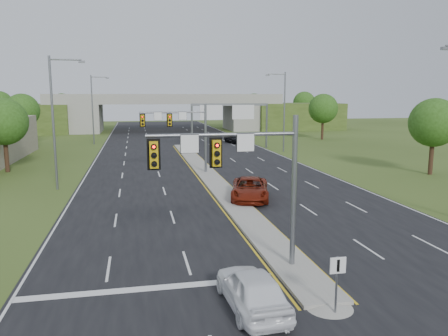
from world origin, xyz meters
TOP-DOWN VIEW (x-y plane):
  - ground at (0.00, 0.00)m, footprint 240.00×240.00m
  - road at (0.00, 35.00)m, footprint 24.00×160.00m
  - median at (0.00, 23.00)m, footprint 2.00×54.00m
  - median_nose at (0.00, -4.00)m, footprint 2.00×2.00m
  - lane_markings at (-0.60, 28.91)m, footprint 23.72×160.00m
  - signal_mast_near at (-2.26, -0.07)m, footprint 6.62×0.60m
  - signal_mast_far at (-2.26, 24.93)m, footprint 6.62×0.60m
  - keep_right_sign at (0.00, -4.53)m, footprint 0.60×0.13m
  - sign_gantry at (6.68, 44.92)m, footprint 11.58×0.44m
  - overpass at (0.00, 80.00)m, footprint 80.00×14.00m
  - lightpole_l_mid at (-13.30, 20.00)m, footprint 2.85×0.25m
  - lightpole_l_far at (-13.30, 55.00)m, footprint 2.85×0.25m
  - lightpole_r_far at (13.30, 40.00)m, footprint 2.85×0.25m
  - tree_l_near at (-20.00, 30.00)m, footprint 4.80×4.80m
  - tree_l_mid at (-24.00, 55.00)m, footprint 5.20×5.20m
  - tree_r_near at (22.00, 20.00)m, footprint 4.80×4.80m
  - tree_r_mid at (26.00, 55.00)m, footprint 5.20×5.20m
  - tree_back_a at (-38.00, 94.00)m, footprint 6.00×6.00m
  - tree_back_b at (-24.00, 94.00)m, footprint 5.60×5.60m
  - tree_back_c at (24.00, 94.00)m, footprint 5.60×5.60m
  - tree_back_d at (38.00, 94.00)m, footprint 6.00×6.00m
  - car_white at (-2.85, -3.48)m, footprint 2.12×4.71m
  - car_far_a at (1.50, 13.23)m, footprint 4.16×6.38m
  - car_far_c at (9.18, 52.29)m, footprint 2.93×5.35m

SIDE VIEW (x-z plane):
  - ground at x=0.00m, z-range 0.00..0.00m
  - road at x=0.00m, z-range 0.00..0.02m
  - lane_markings at x=-0.60m, z-range 0.02..0.03m
  - median at x=0.00m, z-range 0.02..0.18m
  - median_nose at x=0.00m, z-range 0.02..0.18m
  - car_white at x=-2.85m, z-range 0.02..1.59m
  - car_far_a at x=1.50m, z-range 0.02..1.65m
  - car_far_c at x=9.18m, z-range 0.02..1.74m
  - keep_right_sign at x=0.00m, z-range 0.42..2.62m
  - overpass at x=0.00m, z-range -0.50..7.60m
  - signal_mast_near at x=-2.26m, z-range 1.23..8.23m
  - signal_mast_far at x=-2.26m, z-range 1.23..8.23m
  - tree_l_near at x=-20.00m, z-range 1.38..8.98m
  - tree_r_near at x=22.00m, z-range 1.38..8.98m
  - sign_gantry at x=6.68m, z-range 1.90..8.58m
  - tree_l_mid at x=-24.00m, z-range 1.44..9.57m
  - tree_r_mid at x=26.00m, z-range 1.44..9.57m
  - tree_back_b at x=-24.00m, z-range 1.35..9.67m
  - tree_back_c at x=24.00m, z-range 1.35..9.67m
  - tree_back_a at x=-38.00m, z-range 1.41..10.26m
  - tree_back_d at x=38.00m, z-range 1.41..10.26m
  - lightpole_l_mid at x=-13.30m, z-range 0.60..11.60m
  - lightpole_l_far at x=-13.30m, z-range 0.60..11.60m
  - lightpole_r_far at x=13.30m, z-range 0.60..11.60m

